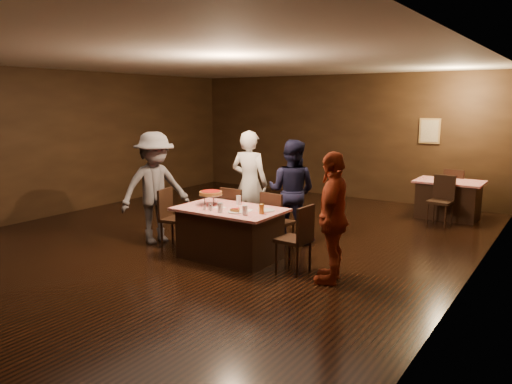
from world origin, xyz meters
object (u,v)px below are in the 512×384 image
glass_back (239,200)px  diner_white_jacket (250,184)px  diner_red_shirt (333,218)px  chair_far_right (278,221)px  chair_end_right (294,238)px  diner_grey_knit (155,188)px  glass_amber (262,209)px  glass_front_left (220,208)px  chair_far_left (237,215)px  chair_back_far (455,191)px  chair_end_left (176,218)px  diner_navy_hoodie (292,191)px  glass_front_right (245,210)px  chair_back_near (440,201)px  back_table (448,199)px  pizza_stand (211,193)px  main_table (230,233)px  plate_empty (266,210)px

glass_back → diner_white_jacket: bearing=114.8°
diner_red_shirt → chair_far_right: bearing=-137.4°
chair_end_right → diner_white_jacket: bearing=-124.9°
diner_grey_knit → glass_amber: 2.15m
diner_white_jacket → glass_front_left: diner_white_jacket is taller
chair_far_left → chair_back_far: same height
chair_back_far → chair_end_left: bearing=62.3°
chair_back_far → glass_back: chair_back_far is taller
diner_navy_hoodie → glass_front_right: bearing=84.8°
chair_back_near → diner_red_shirt: size_ratio=0.55×
glass_front_right → glass_back: same height
glass_front_left → back_table: bearing=66.8°
glass_front_left → glass_back: (-0.10, 0.60, 0.00)m
chair_far_right → pizza_stand: size_ratio=2.50×
main_table → chair_back_near: size_ratio=1.68×
diner_white_jacket → diner_red_shirt: diner_white_jacket is taller
glass_amber → diner_navy_hoodie: bearing=101.4°
main_table → back_table: (2.14, 4.59, 0.00)m
plate_empty → glass_front_right: glass_front_right is taller
chair_far_right → chair_back_near: bearing=-113.5°
diner_white_jacket → glass_back: diner_white_jacket is taller
chair_far_right → diner_grey_knit: bearing=26.7°
back_table → chair_far_left: size_ratio=1.37×
diner_navy_hoodie → chair_end_left: bearing=32.6°
diner_white_jacket → diner_grey_knit: (-1.06, -1.24, 0.00)m
glass_amber → glass_back: 0.74m
back_table → diner_white_jacket: bearing=-128.1°
main_table → diner_white_jacket: diner_white_jacket is taller
back_table → chair_back_near: size_ratio=1.37×
chair_far_right → glass_front_right: 1.07m
chair_back_near → chair_back_far: 1.30m
back_table → diner_red_shirt: 4.71m
chair_end_right → glass_amber: size_ratio=6.79×
chair_end_right → diner_grey_knit: diner_grey_knit is taller
chair_back_near → glass_amber: 4.24m
main_table → chair_end_right: bearing=0.0°
back_table → diner_red_shirt: (-0.42, -4.66, 0.48)m
chair_far_right → chair_back_far: 4.77m
back_table → diner_red_shirt: bearing=-95.2°
chair_back_near → glass_back: bearing=-115.9°
chair_back_near → chair_back_far: same height
chair_end_right → diner_navy_hoodie: diner_navy_hoodie is taller
diner_grey_knit → diner_red_shirt: bearing=-69.5°
main_table → chair_back_near: 4.44m
pizza_stand → chair_back_far: bearing=63.6°
chair_far_left → glass_front_right: chair_far_left is taller
chair_back_near → diner_white_jacket: bearing=-129.2°
chair_back_near → glass_front_left: 4.69m
chair_back_near → glass_front_right: (-1.69, -4.14, 0.37)m
chair_back_far → chair_back_near: bearing=94.3°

